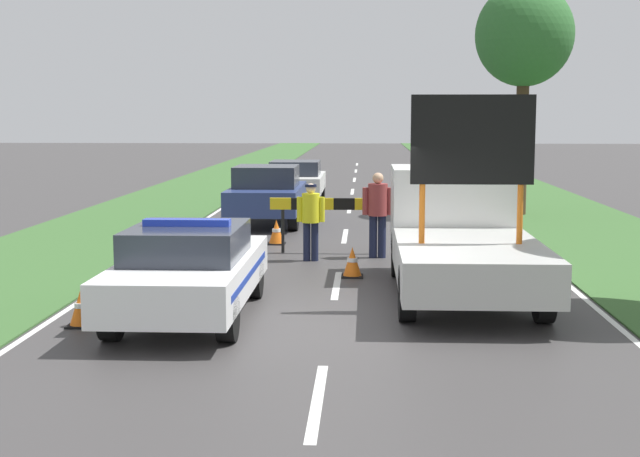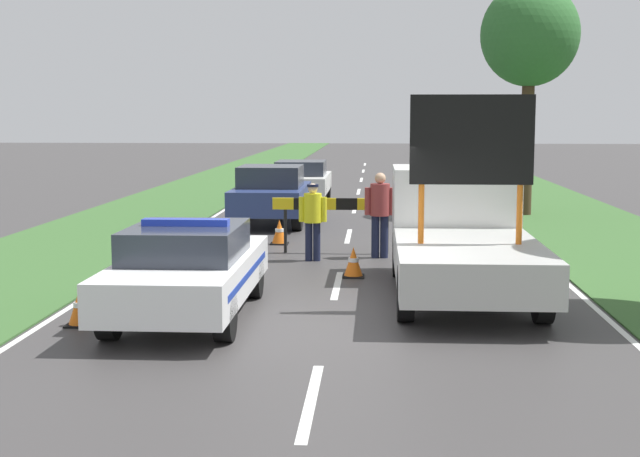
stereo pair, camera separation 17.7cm
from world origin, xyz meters
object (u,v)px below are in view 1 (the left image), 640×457
Objects in this scene: queued_car_hatch_blue at (267,194)px; queued_car_van_white at (296,180)px; road_barrier at (334,208)px; police_officer at (311,215)px; pedestrian_civilian at (378,208)px; traffic_cone_near_police at (81,308)px; traffic_cone_near_truck at (352,262)px; roadside_tree_near_left at (524,37)px; police_car at (190,269)px; work_truck at (459,232)px; traffic_cone_centre_front at (276,232)px.

queued_car_hatch_blue reaches higher than queued_car_van_white.
police_officer is (-0.43, -1.03, -0.04)m from road_barrier.
queued_car_hatch_blue is at bearing -86.11° from police_officer.
pedestrian_civilian is at bearing 102.78° from queued_car_van_white.
queued_car_hatch_blue is (1.34, 11.81, 0.57)m from traffic_cone_near_police.
roadside_tree_near_left reaches higher than traffic_cone_near_truck.
pedestrian_civilian reaches higher than police_car.
pedestrian_civilian is (2.84, 5.66, 0.33)m from police_car.
pedestrian_civilian is 0.26× the size of roadside_tree_near_left.
traffic_cone_near_truck is at bearing 51.07° from police_car.
work_truck is 15.43m from queued_car_van_white.
traffic_cone_centre_front reaches higher than traffic_cone_near_truck.
police_car is 17.12m from queued_car_van_white.
police_car is 7.52m from traffic_cone_centre_front.
queued_car_hatch_blue is 1.00× the size of queued_car_van_white.
pedestrian_civilian is at bearing -171.37° from police_officer.
pedestrian_civilian is 3.19× the size of traffic_cone_near_truck.
road_barrier is at bearing 64.19° from traffic_cone_near_police.
road_barrier is 1.12m from police_officer.
road_barrier is at bearing -43.00° from traffic_cone_centre_front.
work_truck is 10.13× the size of traffic_cone_near_truck.
work_truck is 9.96× the size of traffic_cone_centre_front.
pedestrian_civilian is 3.35× the size of traffic_cone_near_police.
queued_car_van_white is at bearing -77.16° from work_truck.
queued_car_hatch_blue is 5.98m from queued_car_van_white.
police_officer is 2.99× the size of traffic_cone_near_police.
police_car is at bearing 89.21° from queued_car_van_white.
queued_car_van_white is at bearing 84.89° from police_car.
traffic_cone_centre_front is at bearing 91.77° from queued_car_van_white.
traffic_cone_near_police is 0.13× the size of queued_car_van_white.
work_truck is (4.17, 2.20, 0.29)m from police_car.
traffic_cone_near_truck is at bearing 47.09° from traffic_cone_near_police.
work_truck is at bearing -65.81° from road_barrier.
queued_car_hatch_blue is at bearing 118.06° from pedestrian_civilian.
road_barrier is at bearing -124.74° from roadside_tree_near_left.
traffic_cone_centre_front is 9.65m from queued_car_van_white.
traffic_cone_near_police is at bearing 25.15° from work_truck.
queued_car_hatch_blue reaches higher than road_barrier.
traffic_cone_near_police is 8.37m from traffic_cone_centre_front.
queued_car_van_white reaches higher than road_barrier.
traffic_cone_centre_front is 4.47m from traffic_cone_near_truck.
traffic_cone_near_truck is 0.14× the size of queued_car_hatch_blue.
pedestrian_civilian reaches higher than traffic_cone_centre_front.
traffic_cone_centre_front is (-1.36, 1.27, -0.70)m from road_barrier.
queued_car_van_white is 0.60× the size of roadside_tree_near_left.
police_officer reaches higher than queued_car_van_white.
queued_car_van_white is (1.66, 17.78, 0.50)m from traffic_cone_near_police.
police_car is at bearing 63.48° from police_officer.
traffic_cone_near_truck is at bearing -35.26° from work_truck.
traffic_cone_near_truck is 13.89m from queued_car_van_white.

